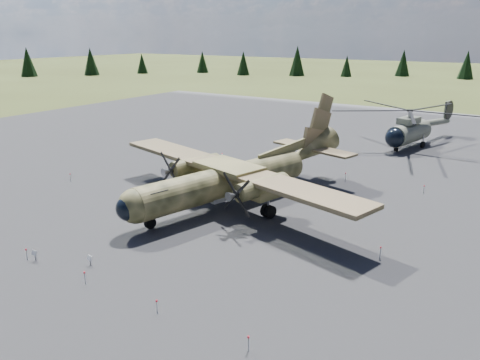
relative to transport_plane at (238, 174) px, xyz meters
The scene contains 8 objects.
ground 5.36m from the transport_plane, 115.30° to the right, with size 500.00×500.00×0.00m, color #505D29.
apron 6.77m from the transport_plane, 108.48° to the left, with size 120.00×120.00×0.04m, color #58585D.
transport_plane is the anchor object (origin of this frame).
helicopter_near 31.98m from the transport_plane, 75.67° to the left, with size 24.79×26.26×5.32m.
info_placard_left 18.35m from the transport_plane, 107.33° to the right, with size 0.48×0.21×0.75m.
info_placard_right 16.06m from the transport_plane, 96.03° to the right, with size 0.48×0.28×0.72m.
barrier_fence 5.37m from the transport_plane, 119.83° to the right, with size 33.12×29.62×0.85m.
treeline 10.40m from the transport_plane, 136.94° to the right, with size 313.84×308.23×10.95m.
Camera 1 is at (24.18, -30.18, 15.01)m, focal length 35.00 mm.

